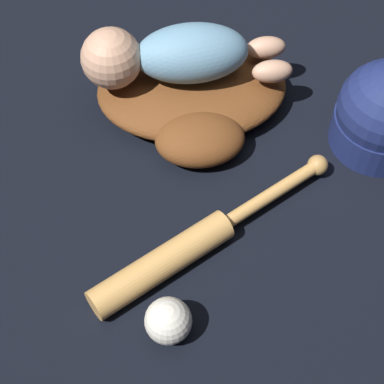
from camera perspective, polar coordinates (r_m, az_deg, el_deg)
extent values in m
plane|color=black|center=(1.19, -2.05, 5.80)|extent=(6.00, 6.00, 0.00)
ellipsoid|color=brown|center=(1.20, -0.01, 9.25)|extent=(0.37, 0.29, 0.07)
ellipsoid|color=brown|center=(1.12, 0.71, 4.73)|extent=(0.17, 0.13, 0.07)
ellipsoid|color=#6693B2|center=(1.14, -0.01, 12.24)|extent=(0.21, 0.13, 0.10)
sphere|color=tan|center=(1.14, -7.18, 11.71)|extent=(0.11, 0.11, 0.11)
ellipsoid|color=tan|center=(1.16, 7.15, 10.60)|extent=(0.08, 0.05, 0.04)
ellipsoid|color=tan|center=(1.20, 6.59, 12.64)|extent=(0.08, 0.05, 0.04)
cylinder|color=tan|center=(1.00, -2.72, -6.38)|extent=(0.24, 0.15, 0.05)
cylinder|color=tan|center=(1.07, 7.18, -0.13)|extent=(0.19, 0.10, 0.02)
sphere|color=#B68649|center=(1.12, 11.10, 2.36)|extent=(0.04, 0.04, 0.04)
sphere|color=silver|center=(0.94, -2.12, -11.37)|extent=(0.07, 0.07, 0.07)
cylinder|color=navy|center=(1.19, 16.28, 5.41)|extent=(0.17, 0.17, 0.06)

